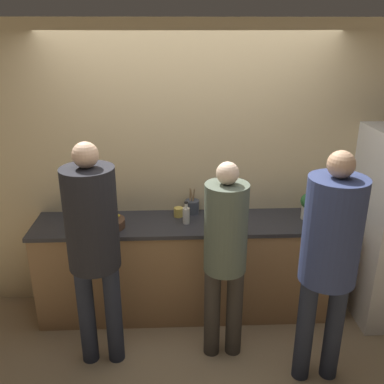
{
  "coord_description": "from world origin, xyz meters",
  "views": [
    {
      "loc": [
        -0.14,
        -3.09,
        2.53
      ],
      "look_at": [
        0.0,
        0.13,
        1.27
      ],
      "focal_mm": 40.0,
      "sensor_mm": 36.0,
      "label": 1
    }
  ],
  "objects_px": {
    "utensil_crock": "(192,206)",
    "person_right": "(330,249)",
    "cup_yellow": "(178,212)",
    "person_center": "(225,249)",
    "cup_white": "(211,212)",
    "bottle_clear": "(186,215)",
    "bottle_green": "(210,218)",
    "potted_plant": "(308,205)",
    "fruit_bowl": "(109,223)",
    "person_left": "(93,237)"
  },
  "relations": [
    {
      "from": "utensil_crock",
      "to": "bottle_clear",
      "type": "relative_size",
      "value": 1.17
    },
    {
      "from": "person_center",
      "to": "person_right",
      "type": "bearing_deg",
      "value": -22.85
    },
    {
      "from": "cup_white",
      "to": "cup_yellow",
      "type": "relative_size",
      "value": 1.15
    },
    {
      "from": "person_right",
      "to": "bottle_green",
      "type": "height_order",
      "value": "person_right"
    },
    {
      "from": "person_center",
      "to": "bottle_clear",
      "type": "relative_size",
      "value": 8.07
    },
    {
      "from": "fruit_bowl",
      "to": "utensil_crock",
      "type": "height_order",
      "value": "utensil_crock"
    },
    {
      "from": "person_right",
      "to": "cup_white",
      "type": "xyz_separation_m",
      "value": [
        -0.73,
        0.97,
        -0.13
      ]
    },
    {
      "from": "bottle_green",
      "to": "potted_plant",
      "type": "xyz_separation_m",
      "value": [
        0.88,
        0.09,
        0.07
      ]
    },
    {
      "from": "fruit_bowl",
      "to": "bottle_clear",
      "type": "relative_size",
      "value": 1.38
    },
    {
      "from": "person_right",
      "to": "utensil_crock",
      "type": "distance_m",
      "value": 1.39
    },
    {
      "from": "bottle_clear",
      "to": "cup_white",
      "type": "relative_size",
      "value": 2.12
    },
    {
      "from": "person_right",
      "to": "bottle_clear",
      "type": "xyz_separation_m",
      "value": [
        -0.96,
        0.83,
        -0.1
      ]
    },
    {
      "from": "person_left",
      "to": "fruit_bowl",
      "type": "bearing_deg",
      "value": 87.12
    },
    {
      "from": "person_right",
      "to": "cup_white",
      "type": "height_order",
      "value": "person_right"
    },
    {
      "from": "utensil_crock",
      "to": "bottle_green",
      "type": "bearing_deg",
      "value": -60.82
    },
    {
      "from": "cup_white",
      "to": "bottle_clear",
      "type": "bearing_deg",
      "value": -150.23
    },
    {
      "from": "person_center",
      "to": "fruit_bowl",
      "type": "height_order",
      "value": "person_center"
    },
    {
      "from": "bottle_green",
      "to": "cup_white",
      "type": "bearing_deg",
      "value": 81.82
    },
    {
      "from": "person_left",
      "to": "utensil_crock",
      "type": "distance_m",
      "value": 1.11
    },
    {
      "from": "utensil_crock",
      "to": "cup_yellow",
      "type": "xyz_separation_m",
      "value": [
        -0.13,
        -0.08,
        -0.02
      ]
    },
    {
      "from": "cup_yellow",
      "to": "potted_plant",
      "type": "relative_size",
      "value": 0.35
    },
    {
      "from": "utensil_crock",
      "to": "cup_yellow",
      "type": "height_order",
      "value": "utensil_crock"
    },
    {
      "from": "person_center",
      "to": "cup_white",
      "type": "distance_m",
      "value": 0.68
    },
    {
      "from": "cup_yellow",
      "to": "cup_white",
      "type": "bearing_deg",
      "value": -3.04
    },
    {
      "from": "bottle_clear",
      "to": "potted_plant",
      "type": "relative_size",
      "value": 0.86
    },
    {
      "from": "bottle_clear",
      "to": "fruit_bowl",
      "type": "bearing_deg",
      "value": -175.68
    },
    {
      "from": "fruit_bowl",
      "to": "person_left",
      "type": "bearing_deg",
      "value": -92.88
    },
    {
      "from": "person_left",
      "to": "person_right",
      "type": "distance_m",
      "value": 1.67
    },
    {
      "from": "utensil_crock",
      "to": "person_right",
      "type": "bearing_deg",
      "value": -49.56
    },
    {
      "from": "fruit_bowl",
      "to": "cup_yellow",
      "type": "distance_m",
      "value": 0.63
    },
    {
      "from": "person_center",
      "to": "bottle_green",
      "type": "distance_m",
      "value": 0.52
    },
    {
      "from": "person_left",
      "to": "cup_white",
      "type": "xyz_separation_m",
      "value": [
        0.92,
        0.72,
        -0.13
      ]
    },
    {
      "from": "utensil_crock",
      "to": "bottle_green",
      "type": "relative_size",
      "value": 1.44
    },
    {
      "from": "fruit_bowl",
      "to": "utensil_crock",
      "type": "bearing_deg",
      "value": 20.51
    },
    {
      "from": "bottle_green",
      "to": "potted_plant",
      "type": "height_order",
      "value": "potted_plant"
    },
    {
      "from": "bottle_green",
      "to": "cup_white",
      "type": "xyz_separation_m",
      "value": [
        0.02,
        0.17,
        -0.02
      ]
    },
    {
      "from": "person_left",
      "to": "person_center",
      "type": "xyz_separation_m",
      "value": [
        0.97,
        0.04,
        -0.14
      ]
    },
    {
      "from": "person_left",
      "to": "person_right",
      "type": "height_order",
      "value": "person_left"
    },
    {
      "from": "person_center",
      "to": "cup_yellow",
      "type": "relative_size",
      "value": 19.65
    },
    {
      "from": "person_right",
      "to": "bottle_clear",
      "type": "relative_size",
      "value": 8.83
    },
    {
      "from": "person_center",
      "to": "fruit_bowl",
      "type": "bearing_deg",
      "value": 152.26
    },
    {
      "from": "utensil_crock",
      "to": "fruit_bowl",
      "type": "bearing_deg",
      "value": -159.49
    },
    {
      "from": "person_left",
      "to": "cup_white",
      "type": "relative_size",
      "value": 18.86
    },
    {
      "from": "person_left",
      "to": "person_center",
      "type": "height_order",
      "value": "person_left"
    },
    {
      "from": "cup_white",
      "to": "potted_plant",
      "type": "xyz_separation_m",
      "value": [
        0.85,
        -0.08,
        0.08
      ]
    },
    {
      "from": "person_center",
      "to": "potted_plant",
      "type": "height_order",
      "value": "person_center"
    },
    {
      "from": "person_center",
      "to": "cup_yellow",
      "type": "bearing_deg",
      "value": 116.41
    },
    {
      "from": "bottle_green",
      "to": "fruit_bowl",
      "type": "bearing_deg",
      "value": -178.95
    },
    {
      "from": "bottle_green",
      "to": "potted_plant",
      "type": "bearing_deg",
      "value": 5.73
    },
    {
      "from": "fruit_bowl",
      "to": "bottle_green",
      "type": "height_order",
      "value": "bottle_green"
    }
  ]
}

